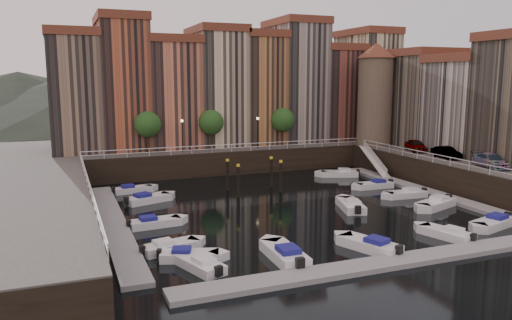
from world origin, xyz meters
name	(u,v)px	position (x,y,z in m)	size (l,w,h in m)	color
ground	(285,205)	(0.00, 0.00, 0.00)	(200.00, 200.00, 0.00)	black
quay_far	(210,153)	(0.00, 26.00, 1.50)	(80.00, 20.00, 3.00)	black
dock_left	(114,223)	(-16.20, -1.00, 0.17)	(2.00, 28.00, 0.35)	gray
dock_right	(426,191)	(16.20, -1.00, 0.17)	(2.00, 28.00, 0.35)	gray
dock_near	(393,262)	(0.00, -17.00, 0.17)	(30.00, 2.00, 0.35)	gray
mountains	(136,93)	(1.72, 110.00, 7.92)	(145.00, 100.00, 18.00)	#2D382D
far_terrace	(237,87)	(3.31, 23.50, 10.95)	(48.70, 10.30, 17.50)	#876B55
right_terrace	(472,100)	(26.50, 3.80, 9.56)	(9.30, 24.30, 14.00)	#706455
corner_tower	(375,93)	(20.00, 14.50, 10.19)	(5.20, 5.20, 13.80)	#6B5B4C
promenade_trees	(216,122)	(-1.33, 18.20, 6.58)	(21.20, 3.20, 5.20)	black
street_lamps	(221,128)	(-1.00, 17.20, 5.90)	(10.36, 0.36, 4.18)	black
railings	(266,159)	(0.00, 4.88, 3.79)	(36.08, 34.04, 0.52)	white
gangway	(374,159)	(17.10, 10.00, 1.92)	(2.78, 8.32, 3.73)	white
mooring_pilings	(255,177)	(-0.66, 6.35, 1.65)	(5.46, 3.85, 3.78)	black
boat_left_0	(188,256)	(-12.35, -11.32, 0.32)	(4.23, 2.69, 0.95)	white
boat_left_1	(169,247)	(-13.18, -9.14, 0.33)	(4.43, 2.46, 0.99)	white
boat_left_2	(154,223)	(-13.15, -2.71, 0.34)	(4.50, 2.02, 1.02)	white
boat_left_3	(147,199)	(-12.32, 5.67, 0.37)	(4.86, 3.16, 1.10)	white
boat_left_4	(132,190)	(-13.11, 10.69, 0.33)	(4.33, 2.01, 0.98)	white
boat_right_0	(494,223)	(12.93, -13.10, 0.37)	(4.89, 2.85, 1.10)	white
boat_right_1	(436,204)	(12.90, -6.33, 0.38)	(5.05, 3.28, 1.14)	white
boat_right_2	(407,194)	(12.99, -1.85, 0.35)	(4.54, 1.94, 1.03)	white
boat_right_3	(375,185)	(12.52, 3.09, 0.34)	(4.48, 1.77, 1.02)	white
boat_right_4	(340,174)	(12.37, 10.31, 0.37)	(4.85, 3.22, 1.10)	white
boat_near_0	(200,264)	(-12.05, -13.21, 0.34)	(2.82, 4.42, 1.00)	white
boat_near_1	(285,254)	(-6.26, -13.64, 0.40)	(2.04, 5.22, 1.19)	white
boat_near_2	(371,245)	(0.23, -14.13, 0.38)	(3.31, 4.97, 1.12)	white
boat_near_3	(447,234)	(7.33, -13.93, 0.34)	(2.75, 4.54, 1.02)	white
car_a	(416,146)	(21.39, 7.40, 3.74)	(1.74, 4.33, 1.47)	gray
car_b	(446,153)	(20.96, 1.57, 3.67)	(1.42, 4.06, 1.34)	gray
car_c	(491,161)	(21.02, -4.78, 3.71)	(1.98, 4.88, 1.42)	gray
boat_extra_256	(351,205)	(4.98, -3.95, 0.38)	(3.07, 5.07, 1.14)	white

